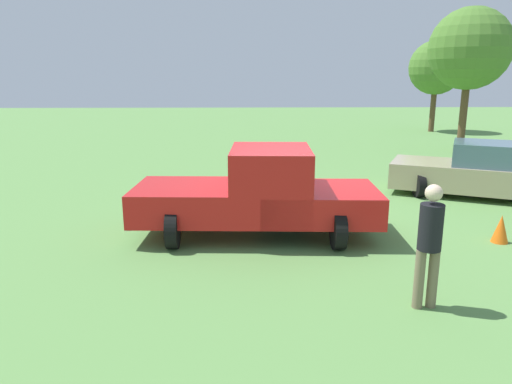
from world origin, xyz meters
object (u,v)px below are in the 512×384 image
object	(u,v)px
person_bystander	(430,239)
tree_back_right	(470,49)
pickup_truck	(262,191)
tree_back_left	(436,68)
traffic_cone	(501,229)
sedan_near	(486,172)

from	to	relation	value
person_bystander	tree_back_right	bearing A→B (deg)	148.39
pickup_truck	person_bystander	xyz separation A→B (m)	(3.18, 2.14, 0.09)
tree_back_left	traffic_cone	world-z (taller)	tree_back_left
traffic_cone	tree_back_left	bearing A→B (deg)	162.20
sedan_near	pickup_truck	bearing A→B (deg)	51.33
sedan_near	traffic_cone	size ratio (longest dim) A/B	9.07
sedan_near	tree_back_right	bearing A→B (deg)	-85.17
tree_back_left	person_bystander	bearing A→B (deg)	-21.66
person_bystander	traffic_cone	world-z (taller)	person_bystander
person_bystander	tree_back_left	bearing A→B (deg)	152.80
tree_back_left	sedan_near	bearing A→B (deg)	-16.68
tree_back_left	tree_back_right	xyz separation A→B (m)	(7.56, -1.72, 0.61)
traffic_cone	sedan_near	bearing A→B (deg)	157.55
pickup_truck	person_bystander	distance (m)	3.83
sedan_near	tree_back_left	xyz separation A→B (m)	(-15.36, 4.60, 2.95)
sedan_near	tree_back_right	size ratio (longest dim) A/B	0.84
sedan_near	person_bystander	distance (m)	7.34
pickup_truck	traffic_cone	xyz separation A→B (m)	(0.58, 4.61, -0.64)
sedan_near	tree_back_left	size ratio (longest dim) A/B	0.96
sedan_near	traffic_cone	bearing A→B (deg)	92.67
sedan_near	tree_back_left	bearing A→B (deg)	-81.55
pickup_truck	traffic_cone	world-z (taller)	pickup_truck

